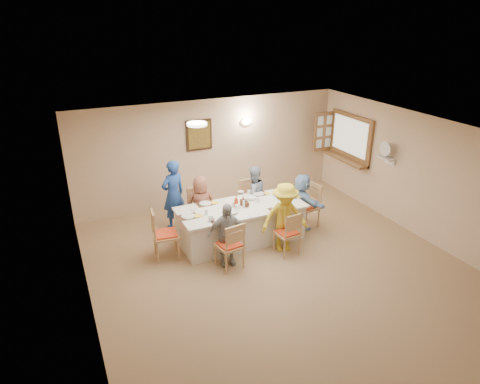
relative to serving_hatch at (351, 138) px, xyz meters
name	(u,v)px	position (x,y,z in m)	size (l,w,h in m)	color
ground	(282,271)	(-3.21, -2.40, -1.50)	(7.00, 7.00, 0.00)	#99724F
room_walls	(286,194)	(-3.21, -2.40, 0.01)	(7.00, 7.00, 7.00)	#D8B391
wall_picture	(199,135)	(-3.51, 1.06, 0.20)	(0.62, 0.05, 0.72)	#392214
wall_sconce	(247,122)	(-2.31, 1.04, 0.40)	(0.26, 0.09, 0.18)	white
ceiling_light	(197,124)	(-4.21, -0.90, 0.97)	(0.36, 0.36, 0.05)	white
serving_hatch	(351,138)	(0.00, 0.00, 0.00)	(0.06, 1.50, 1.15)	brown
hatch_sill	(345,159)	(-0.12, 0.00, -0.53)	(0.30, 1.50, 0.05)	brown
shutter_door	(324,132)	(-0.26, 0.76, 0.00)	(0.55, 0.04, 1.00)	brown
fan_shelf	(387,158)	(-0.08, -1.35, -0.10)	(0.22, 0.36, 0.03)	white
desk_fan	(386,152)	(-0.11, -1.35, 0.05)	(0.30, 0.30, 0.28)	#A5A5A8
dining_table	(241,224)	(-3.41, -1.06, -1.12)	(2.53, 1.07, 0.76)	white
chair_back_left	(200,210)	(-4.01, -0.26, -1.04)	(0.44, 0.44, 0.92)	tan
chair_back_right	(251,201)	(-2.81, -0.26, -1.05)	(0.43, 0.43, 0.91)	tan
chair_front_left	(229,244)	(-4.01, -1.86, -1.03)	(0.45, 0.45, 0.93)	tan
chair_front_right	(287,232)	(-2.81, -1.86, -1.05)	(0.43, 0.43, 0.89)	tan
chair_left_end	(166,234)	(-4.96, -1.06, -1.00)	(0.48, 0.48, 0.99)	tan
chair_right_end	(307,206)	(-1.86, -1.06, -1.02)	(0.46, 0.46, 0.97)	tan
diner_back_left	(201,205)	(-4.01, -0.38, -0.87)	(0.68, 0.51, 1.25)	brown
diner_back_right	(253,195)	(-2.81, -0.38, -0.85)	(0.67, 0.55, 1.29)	#8A9BB4
diner_front_left	(227,234)	(-4.01, -1.74, -0.89)	(0.75, 0.39, 1.22)	#A1A1A1
diner_front_right	(285,218)	(-2.81, -1.74, -0.80)	(0.98, 0.68, 1.40)	yellow
diner_right_end	(302,201)	(-1.99, -1.06, -0.89)	(0.48, 1.17, 1.22)	#86B0DF
caregiver	(173,195)	(-4.46, 0.09, -0.74)	(0.64, 0.52, 1.52)	#22499E
placemat_fl	(221,221)	(-4.01, -1.48, -0.74)	(0.37, 0.28, 0.01)	#472B19
plate_fl	(221,220)	(-4.01, -1.48, -0.73)	(0.25, 0.25, 0.02)	white
napkin_fl	(231,220)	(-3.83, -1.53, -0.73)	(0.14, 0.14, 0.01)	yellow
placemat_fr	(278,209)	(-2.81, -1.48, -0.74)	(0.34, 0.26, 0.01)	#472B19
plate_fr	(278,209)	(-2.81, -1.48, -0.73)	(0.23, 0.23, 0.01)	white
napkin_fr	(287,208)	(-2.63, -1.53, -0.73)	(0.15, 0.15, 0.01)	yellow
placemat_bl	(205,204)	(-4.01, -0.64, -0.74)	(0.36, 0.26, 0.01)	#472B19
plate_bl	(205,203)	(-4.01, -0.64, -0.73)	(0.24, 0.24, 0.01)	white
napkin_bl	(215,203)	(-3.83, -0.69, -0.73)	(0.13, 0.13, 0.01)	yellow
placemat_br	(259,194)	(-2.81, -0.64, -0.74)	(0.33, 0.25, 0.01)	#472B19
plate_br	(259,194)	(-2.81, -0.64, -0.73)	(0.23, 0.23, 0.01)	white
napkin_br	(267,193)	(-2.63, -0.69, -0.73)	(0.13, 0.13, 0.01)	yellow
placemat_le	(188,217)	(-4.51, -1.06, -0.74)	(0.36, 0.27, 0.01)	#472B19
plate_le	(188,216)	(-4.51, -1.06, -0.73)	(0.25, 0.25, 0.02)	white
napkin_le	(198,216)	(-4.33, -1.11, -0.73)	(0.15, 0.15, 0.01)	yellow
placemat_re	(290,197)	(-2.29, -1.06, -0.74)	(0.34, 0.25, 0.01)	#472B19
plate_re	(290,197)	(-2.29, -1.06, -0.73)	(0.22, 0.22, 0.01)	white
napkin_re	(299,196)	(-2.11, -1.11, -0.73)	(0.14, 0.14, 0.01)	yellow
teacup_a	(211,219)	(-4.19, -1.41, -0.70)	(0.14, 0.14, 0.09)	white
teacup_b	(249,192)	(-2.99, -0.53, -0.70)	(0.08, 0.08, 0.08)	white
bowl_a	(233,212)	(-3.69, -1.27, -0.71)	(0.24, 0.24, 0.05)	white
bowl_b	(251,198)	(-3.08, -0.82, -0.71)	(0.28, 0.28, 0.07)	white
condiment_ketchup	(236,201)	(-3.51, -1.04, -0.62)	(0.11, 0.11, 0.24)	#BB2F10
condiment_brown	(243,201)	(-3.36, -1.04, -0.64)	(0.12, 0.12, 0.20)	#492713
condiment_malt	(247,203)	(-3.31, -1.10, -0.67)	(0.15, 0.15, 0.15)	#492713
drinking_glass	(233,204)	(-3.56, -1.01, -0.68)	(0.06, 0.06, 0.09)	silver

